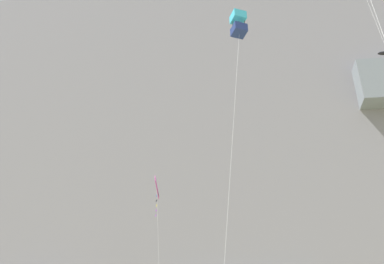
{
  "coord_description": "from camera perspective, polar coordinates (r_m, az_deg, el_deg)",
  "views": [
    {
      "loc": [
        0.03,
        -2.39,
        3.05
      ],
      "look_at": [
        -2.3,
        23.59,
        18.73
      ],
      "focal_mm": 44.47,
      "sensor_mm": 36.0,
      "label": 1
    }
  ],
  "objects": [
    {
      "name": "kite_box_far_left",
      "position": [
        32.37,
        5.6,
        12.71
      ],
      "size": [
        2.88,
        4.4,
        26.28
      ],
      "color": "#38B2D1",
      "rests_on": "ground"
    },
    {
      "name": "cliff_face",
      "position": [
        66.84,
        4.81,
        -9.37
      ],
      "size": [
        180.0,
        33.37,
        55.17
      ],
      "color": "gray",
      "rests_on": "ground"
    },
    {
      "name": "kite_diamond_low_left",
      "position": [
        40.12,
        -4.22,
        -7.36
      ],
      "size": [
        1.69,
        2.46,
        20.68
      ],
      "color": "#CC3399",
      "rests_on": "ground"
    }
  ]
}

